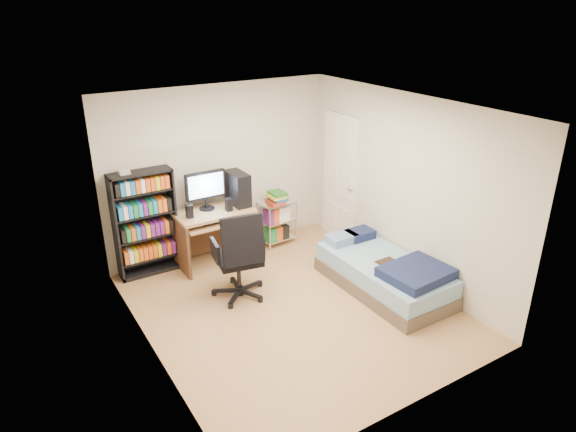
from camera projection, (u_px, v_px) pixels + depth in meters
room at (293, 216)px, 5.94m from camera, size 3.58×4.08×2.58m
media_shelf at (145, 222)px, 6.97m from camera, size 0.84×0.28×1.55m
computer_desk at (220, 213)px, 7.34m from camera, size 1.09×0.63×1.37m
office_chair at (240, 270)px, 6.52m from camera, size 0.83×0.83×1.20m
wire_cart at (277, 210)px, 7.92m from camera, size 0.55×0.41×0.85m
bed at (385, 274)px, 6.74m from camera, size 0.93×1.87×0.53m
door at (341, 179)px, 7.93m from camera, size 0.12×0.80×2.00m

